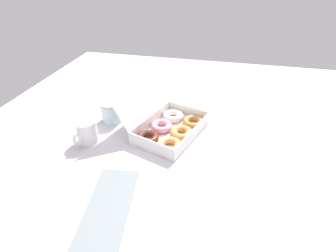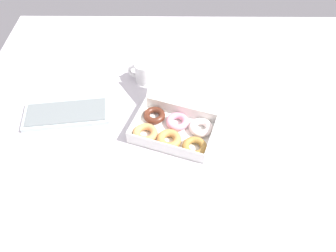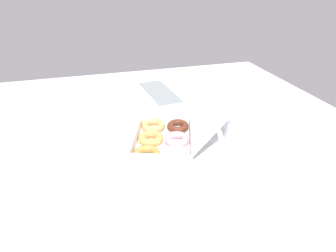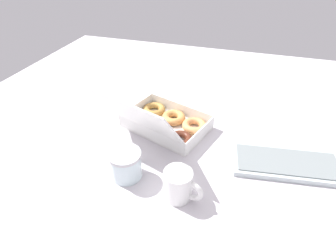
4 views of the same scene
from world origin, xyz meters
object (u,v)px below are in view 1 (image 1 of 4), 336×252
Objects in this scene: keyboard at (108,211)px; glass_jar at (112,111)px; donut_box at (168,125)px; coffee_mug at (86,132)px.

keyboard is 3.60× the size of glass_jar.
donut_box reaches higher than keyboard.
donut_box is 32.85cm from coffee_mug.
keyboard is 37.85cm from coffee_mug.
donut_box is 45.24cm from keyboard.
coffee_mug is at bearing 35.74° from keyboard.
coffee_mug is (30.57, 22.00, 3.78)cm from keyboard.
donut_box is at bearing -9.80° from keyboard.
coffee_mug is 17.98cm from glass_jar.
glass_jar is at bearing -10.38° from coffee_mug.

